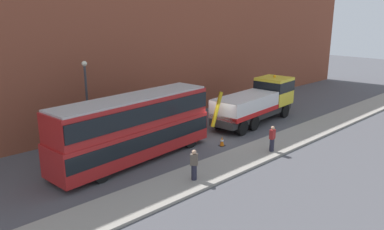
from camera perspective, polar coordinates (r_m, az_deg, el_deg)
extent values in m
plane|color=#4C4C51|center=(27.34, 2.89, -3.57)|extent=(120.00, 120.00, 0.00)
cube|color=gray|center=(24.77, 9.93, -5.65)|extent=(60.00, 2.80, 0.15)
cube|color=brown|center=(31.15, -6.53, 13.69)|extent=(60.00, 1.20, 16.00)
cube|color=#2D2D2D|center=(31.25, 9.42, 0.31)|extent=(9.17, 3.04, 0.55)
cube|color=yellow|center=(33.63, 12.44, 3.72)|extent=(2.83, 2.83, 2.30)
cube|color=black|center=(33.54, 12.49, 4.47)|extent=(2.86, 2.86, 0.90)
cube|color=silver|center=(29.95, 8.17, 1.63)|extent=(6.32, 3.16, 1.40)
cube|color=red|center=(30.07, 8.14, 0.67)|extent=(6.32, 3.21, 0.36)
cylinder|color=#B79914|center=(26.93, 3.84, 0.86)|extent=(1.25, 0.39, 2.52)
sphere|color=orange|center=(33.40, 12.57, 5.85)|extent=(0.24, 0.24, 0.24)
cylinder|color=black|center=(34.61, 10.77, 1.25)|extent=(1.19, 0.45, 1.16)
cylinder|color=black|center=(33.58, 14.01, 0.62)|extent=(1.19, 0.45, 1.16)
cylinder|color=black|center=(30.54, 5.94, -0.45)|extent=(1.19, 0.45, 1.16)
cylinder|color=black|center=(29.37, 9.46, -1.22)|extent=(1.19, 0.45, 1.16)
cylinder|color=black|center=(29.30, 4.11, -1.09)|extent=(1.19, 0.45, 1.16)
cylinder|color=black|center=(28.08, 7.71, -1.93)|extent=(1.19, 0.45, 1.16)
cube|color=#AD1E1E|center=(23.20, -8.75, -3.86)|extent=(11.19, 3.52, 1.90)
cube|color=#AD1E1E|center=(22.68, -8.94, 0.43)|extent=(10.96, 3.40, 1.70)
cube|color=black|center=(23.12, -8.78, -3.28)|extent=(11.08, 3.56, 0.90)
cube|color=black|center=(22.65, -8.95, 0.68)|extent=(10.86, 3.54, 1.00)
cube|color=#B2B2B2|center=(22.47, -9.03, 2.68)|extent=(10.73, 3.28, 0.12)
cube|color=yellow|center=(26.55, 0.27, 1.59)|extent=(0.20, 1.50, 0.44)
cylinder|color=black|center=(26.69, -3.78, -2.88)|extent=(1.06, 0.40, 1.04)
cylinder|color=black|center=(25.28, -0.31, -3.90)|extent=(1.06, 0.40, 1.04)
cylinder|color=black|center=(22.53, -16.94, -7.07)|extent=(1.06, 0.40, 1.04)
cylinder|color=black|center=(20.84, -13.75, -8.69)|extent=(1.06, 0.40, 1.04)
cylinder|color=#232333|center=(20.24, 0.32, -8.79)|extent=(0.42, 0.42, 0.85)
cube|color=brown|center=(19.96, 0.32, -6.86)|extent=(0.45, 0.47, 0.62)
sphere|color=tan|center=(19.80, 0.32, -5.71)|extent=(0.24, 0.24, 0.24)
cylinder|color=#232333|center=(24.78, 12.15, -4.52)|extent=(0.34, 0.34, 0.85)
cube|color=maroon|center=(24.55, 12.25, -2.91)|extent=(0.43, 0.31, 0.62)
sphere|color=tan|center=(24.42, 12.30, -1.95)|extent=(0.24, 0.24, 0.24)
cone|color=orange|center=(25.70, 4.63, -4.00)|extent=(0.32, 0.32, 0.72)
cylinder|color=white|center=(25.69, 4.63, -3.92)|extent=(0.21, 0.21, 0.10)
cube|color=black|center=(25.82, 4.62, -4.71)|extent=(0.36, 0.36, 0.04)
cylinder|color=#38383D|center=(26.21, -15.75, 1.30)|extent=(0.16, 0.16, 5.50)
sphere|color=#EAE5C6|center=(25.69, -16.21, 7.59)|extent=(0.36, 0.36, 0.36)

